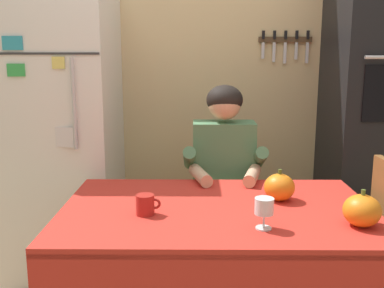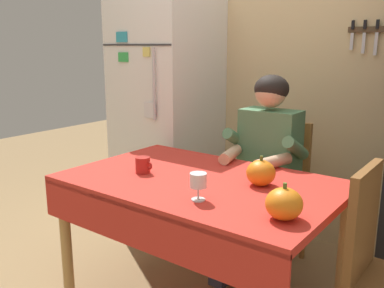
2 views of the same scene
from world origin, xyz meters
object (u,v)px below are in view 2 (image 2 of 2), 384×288
pumpkin_medium (284,204)px  wine_glass (198,181)px  coffee_mug (143,165)px  dining_table (198,196)px  chair_behind_person (276,185)px  pumpkin_large (261,173)px  refrigerator (167,111)px  chair_right_side (384,268)px  seated_person (264,158)px

pumpkin_medium → wine_glass: bearing=-175.2°
coffee_mug → pumpkin_medium: 0.89m
dining_table → coffee_mug: bearing=-165.8°
dining_table → pumpkin_medium: 0.62m
chair_behind_person → wine_glass: chair_behind_person is taller
pumpkin_large → coffee_mug: bearing=-161.8°
wine_glass → pumpkin_medium: pumpkin_medium is taller
dining_table → pumpkin_medium: size_ratio=9.23×
refrigerator → chair_right_side: refrigerator is taller
pumpkin_large → refrigerator: bearing=148.5°
seated_person → pumpkin_large: bearing=-64.7°
dining_table → wine_glass: size_ratio=11.09×
pumpkin_large → pumpkin_medium: pumpkin_medium is taller
refrigerator → chair_behind_person: refrigerator is taller
coffee_mug → wine_glass: wine_glass is taller
coffee_mug → pumpkin_large: size_ratio=0.71×
seated_person → pumpkin_medium: 0.95m
refrigerator → pumpkin_large: refrigerator is taller
seated_person → coffee_mug: bearing=-119.0°
dining_table → pumpkin_large: size_ratio=9.33×
refrigerator → chair_behind_person: size_ratio=1.94×
refrigerator → chair_behind_person: 1.09m
coffee_mug → wine_glass: (0.48, -0.15, 0.04)m
pumpkin_large → pumpkin_medium: bearing=-49.7°
seated_person → pumpkin_large: seated_person is taller
seated_person → wine_glass: size_ratio=9.86×
dining_table → pumpkin_large: 0.35m
pumpkin_medium → seated_person: bearing=121.9°
seated_person → wine_glass: (0.10, -0.84, 0.09)m
seated_person → chair_right_side: 1.01m
coffee_mug → wine_glass: bearing=-17.6°
pumpkin_large → seated_person: bearing=115.3°
coffee_mug → pumpkin_medium: bearing=-7.8°
dining_table → wine_glass: bearing=-53.7°
chair_right_side → pumpkin_large: bearing=176.2°
pumpkin_medium → pumpkin_large: bearing=130.3°
chair_right_side → pumpkin_large: 0.67m
refrigerator → dining_table: size_ratio=1.29×
coffee_mug → seated_person: bearing=61.0°
refrigerator → wine_glass: bearing=-44.9°
refrigerator → pumpkin_large: size_ratio=12.00×
dining_table → pumpkin_medium: pumpkin_medium is taller
chair_right_side → seated_person: bearing=147.9°
seated_person → chair_right_side: seated_person is taller
refrigerator → chair_right_side: size_ratio=1.94×
seated_person → wine_glass: bearing=-82.9°
coffee_mug → wine_glass: 0.51m
refrigerator → pumpkin_medium: (1.52, -1.08, -0.10)m
dining_table → coffee_mug: size_ratio=13.09×
refrigerator → dining_table: 1.32m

